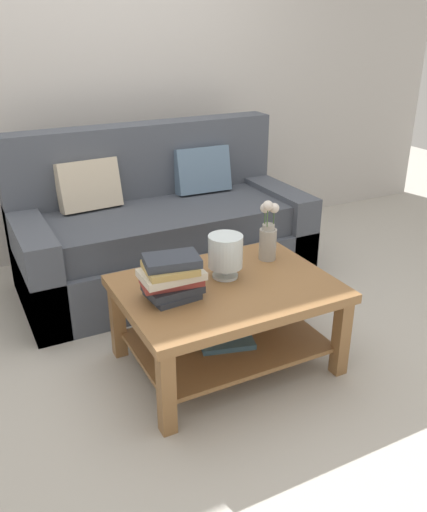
# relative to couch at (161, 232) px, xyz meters

# --- Properties ---
(ground_plane) EXTENTS (10.00, 10.00, 0.00)m
(ground_plane) POSITION_rel_couch_xyz_m (-0.10, -0.85, -0.36)
(ground_plane) COLOR #B7B2A8
(back_wall) EXTENTS (6.40, 0.12, 2.70)m
(back_wall) POSITION_rel_couch_xyz_m (-0.10, 0.80, 0.99)
(back_wall) COLOR #BCB7B2
(back_wall) RESTS_ON ground
(couch) EXTENTS (1.95, 0.90, 1.06)m
(couch) POSITION_rel_couch_xyz_m (0.00, 0.00, 0.00)
(couch) COLOR #474C56
(couch) RESTS_ON ground
(coffee_table) EXTENTS (1.08, 0.80, 0.48)m
(coffee_table) POSITION_rel_couch_xyz_m (-0.09, -1.11, -0.02)
(coffee_table) COLOR olive
(coffee_table) RESTS_ON ground
(book_stack_main) EXTENTS (0.31, 0.24, 0.22)m
(book_stack_main) POSITION_rel_couch_xyz_m (-0.39, -1.11, 0.22)
(book_stack_main) COLOR #2D333D
(book_stack_main) RESTS_ON coffee_table
(glass_hurricane_vase) EXTENTS (0.18, 0.18, 0.23)m
(glass_hurricane_vase) POSITION_rel_couch_xyz_m (-0.05, -1.03, 0.25)
(glass_hurricane_vase) COLOR silver
(glass_hurricane_vase) RESTS_ON coffee_table
(flower_pitcher) EXTENTS (0.11, 0.10, 0.36)m
(flower_pitcher) POSITION_rel_couch_xyz_m (0.27, -0.94, 0.26)
(flower_pitcher) COLOR #9E998E
(flower_pitcher) RESTS_ON coffee_table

